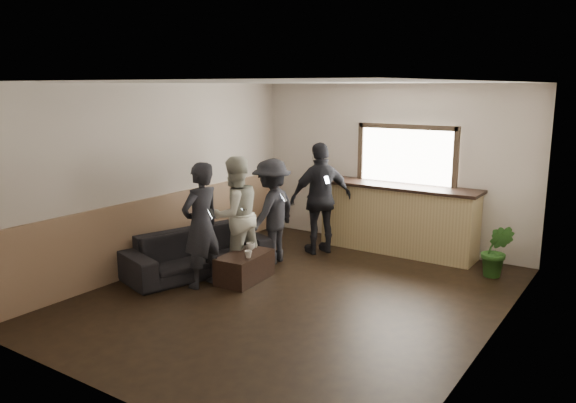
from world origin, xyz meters
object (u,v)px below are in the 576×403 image
Objects in this scene: bar_counter at (398,214)px; person_c at (272,211)px; person_b at (235,215)px; person_a at (201,225)px; person_d at (321,198)px; coffee_table at (245,267)px; cup_a at (251,246)px; cup_b at (248,254)px; potted_plant at (497,251)px; sofa at (198,252)px.

person_c is at bearing -130.43° from bar_counter.
bar_counter is 2.86m from person_b.
person_d is at bearing 171.09° from person_a.
coffee_table is 1.13m from person_c.
cup_b is (0.21, -0.33, -0.00)m from cup_a.
potted_plant is at bearing 32.49° from cup_a.
bar_counter reaches higher than person_a.
person_b is at bearing 147.25° from coffee_table.
cup_b reaches higher than coffee_table.
coffee_table is at bearing 145.42° from cup_b.
potted_plant is (3.77, 2.27, 0.08)m from sofa.
coffee_table is at bearing 27.99° from person_d.
person_a is 0.74m from person_b.
cup_a is 1.21× the size of cup_b.
person_d is (-2.77, -0.35, 0.53)m from potted_plant.
bar_counter is at bearing 64.16° from coffee_table.
sofa reaches higher than cup_b.
potted_plant reaches higher than cup_a.
person_a is 2.38m from person_d.
potted_plant is 0.46× the size of person_b.
cup_a is 3.59m from potted_plant.
person_a reaches higher than potted_plant.
person_d reaches higher than potted_plant.
coffee_table is at bearing 74.88° from person_b.
person_d is (0.55, 2.32, 0.05)m from person_a.
person_d is at bearing -10.40° from sofa.
bar_counter is 3.38× the size of potted_plant.
coffee_table is at bearing -74.94° from cup_a.
person_d is at bearing -143.42° from bar_counter.
sofa is 1.24× the size of person_a.
cup_b is 0.74m from person_b.
person_d is at bearing 88.53° from cup_b.
potted_plant is 0.48× the size of person_c.
cup_b is (0.15, -0.11, 0.25)m from coffee_table.
bar_counter is 1.34m from person_d.
cup_b is at bearing -112.21° from bar_counter.
coffee_table is 0.92m from person_a.
person_d is (-1.05, -0.78, 0.29)m from bar_counter.
cup_b is 0.07× the size of person_c.
potted_plant is at bearing -41.81° from sofa.
person_d is (0.05, 1.91, 0.49)m from cup_b.
sofa is at bearing 6.86° from person_d.
bar_counter is at bearing 137.13° from person_c.
person_c is at bearing 98.82° from cup_a.
bar_counter reaches higher than coffee_table.
sofa is 0.82m from coffee_table.
cup_b is (0.95, 0.01, 0.12)m from sofa.
cup_b is 1.97m from person_d.
person_d reaches higher than cup_a.
person_b is at bearing -17.21° from person_c.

